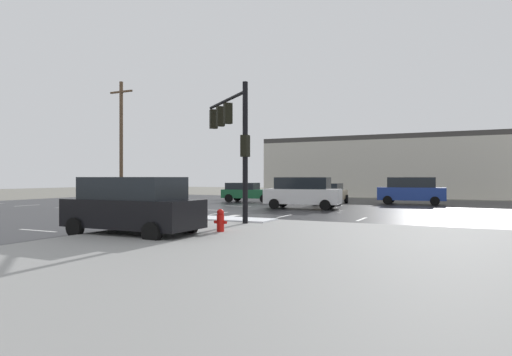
{
  "coord_description": "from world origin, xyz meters",
  "views": [
    {
      "loc": [
        14.84,
        -21.49,
        2.04
      ],
      "look_at": [
        1.72,
        5.32,
        2.0
      ],
      "focal_mm": 31.23,
      "sensor_mm": 36.0,
      "label": 1
    }
  ],
  "objects_px": {
    "suv_white": "(303,192)",
    "sedan_tan": "(330,193)",
    "traffic_signal_mast": "(232,130)",
    "sedan_green": "(248,192)",
    "utility_pole_far": "(121,140)",
    "suv_blue": "(412,190)",
    "fire_hydrant": "(220,220)",
    "suv_black": "(132,205)"
  },
  "relations": [
    {
      "from": "suv_white",
      "to": "suv_blue",
      "type": "bearing_deg",
      "value": -132.56
    },
    {
      "from": "fire_hydrant",
      "to": "utility_pole_far",
      "type": "xyz_separation_m",
      "value": [
        -17.13,
        13.53,
        4.5
      ]
    },
    {
      "from": "suv_blue",
      "to": "sedan_tan",
      "type": "bearing_deg",
      "value": 18.7
    },
    {
      "from": "traffic_signal_mast",
      "to": "suv_blue",
      "type": "relative_size",
      "value": 1.19
    },
    {
      "from": "suv_blue",
      "to": "sedan_green",
      "type": "distance_m",
      "value": 12.77
    },
    {
      "from": "suv_blue",
      "to": "fire_hydrant",
      "type": "bearing_deg",
      "value": 76.64
    },
    {
      "from": "suv_black",
      "to": "fire_hydrant",
      "type": "bearing_deg",
      "value": -145.42
    },
    {
      "from": "traffic_signal_mast",
      "to": "sedan_tan",
      "type": "distance_m",
      "value": 15.76
    },
    {
      "from": "suv_blue",
      "to": "traffic_signal_mast",
      "type": "bearing_deg",
      "value": 69.33
    },
    {
      "from": "sedan_tan",
      "to": "sedan_green",
      "type": "height_order",
      "value": "same"
    },
    {
      "from": "traffic_signal_mast",
      "to": "suv_blue",
      "type": "xyz_separation_m",
      "value": [
        5.52,
        17.66,
        -3.08
      ]
    },
    {
      "from": "traffic_signal_mast",
      "to": "suv_blue",
      "type": "height_order",
      "value": "traffic_signal_mast"
    },
    {
      "from": "suv_white",
      "to": "suv_black",
      "type": "bearing_deg",
      "value": 81.38
    },
    {
      "from": "sedan_green",
      "to": "suv_blue",
      "type": "bearing_deg",
      "value": 5.11
    },
    {
      "from": "suv_white",
      "to": "utility_pole_far",
      "type": "xyz_separation_m",
      "value": [
        -15.21,
        -0.12,
        3.94
      ]
    },
    {
      "from": "suv_black",
      "to": "sedan_green",
      "type": "relative_size",
      "value": 1.04
    },
    {
      "from": "fire_hydrant",
      "to": "suv_blue",
      "type": "xyz_separation_m",
      "value": [
        3.82,
        21.56,
        0.55
      ]
    },
    {
      "from": "sedan_tan",
      "to": "utility_pole_far",
      "type": "xyz_separation_m",
      "value": [
        -15.37,
        -5.77,
        4.18
      ]
    },
    {
      "from": "utility_pole_far",
      "to": "sedan_green",
      "type": "bearing_deg",
      "value": 34.21
    },
    {
      "from": "suv_white",
      "to": "suv_blue",
      "type": "distance_m",
      "value": 9.77
    },
    {
      "from": "suv_black",
      "to": "suv_white",
      "type": "distance_m",
      "value": 15.35
    },
    {
      "from": "fire_hydrant",
      "to": "sedan_tan",
      "type": "relative_size",
      "value": 0.17
    },
    {
      "from": "fire_hydrant",
      "to": "suv_blue",
      "type": "distance_m",
      "value": 21.9
    },
    {
      "from": "traffic_signal_mast",
      "to": "sedan_green",
      "type": "xyz_separation_m",
      "value": [
        -7.04,
        15.34,
        -3.32
      ]
    },
    {
      "from": "sedan_tan",
      "to": "utility_pole_far",
      "type": "bearing_deg",
      "value": 105.57
    },
    {
      "from": "sedan_green",
      "to": "traffic_signal_mast",
      "type": "bearing_deg",
      "value": -70.72
    },
    {
      "from": "utility_pole_far",
      "to": "traffic_signal_mast",
      "type": "bearing_deg",
      "value": -31.97
    },
    {
      "from": "suv_blue",
      "to": "sedan_green",
      "type": "xyz_separation_m",
      "value": [
        -12.56,
        -2.32,
        -0.24
      ]
    },
    {
      "from": "suv_black",
      "to": "utility_pole_far",
      "type": "relative_size",
      "value": 0.5
    },
    {
      "from": "traffic_signal_mast",
      "to": "suv_black",
      "type": "xyz_separation_m",
      "value": [
        -0.78,
        -5.59,
        -3.08
      ]
    },
    {
      "from": "suv_black",
      "to": "utility_pole_far",
      "type": "distance_m",
      "value": 21.49
    },
    {
      "from": "traffic_signal_mast",
      "to": "utility_pole_far",
      "type": "relative_size",
      "value": 0.61
    },
    {
      "from": "suv_blue",
      "to": "sedan_tan",
      "type": "height_order",
      "value": "suv_blue"
    },
    {
      "from": "suv_black",
      "to": "suv_blue",
      "type": "xyz_separation_m",
      "value": [
        6.29,
        23.25,
        0.0
      ]
    },
    {
      "from": "suv_white",
      "to": "sedan_tan",
      "type": "bearing_deg",
      "value": -98.22
    },
    {
      "from": "traffic_signal_mast",
      "to": "fire_hydrant",
      "type": "distance_m",
      "value": 5.59
    },
    {
      "from": "suv_black",
      "to": "sedan_tan",
      "type": "height_order",
      "value": "suv_black"
    },
    {
      "from": "suv_white",
      "to": "suv_blue",
      "type": "height_order",
      "value": "same"
    },
    {
      "from": "suv_black",
      "to": "traffic_signal_mast",
      "type": "bearing_deg",
      "value": -97.67
    },
    {
      "from": "sedan_tan",
      "to": "suv_white",
      "type": "bearing_deg",
      "value": 173.34
    },
    {
      "from": "traffic_signal_mast",
      "to": "sedan_green",
      "type": "distance_m",
      "value": 17.2
    },
    {
      "from": "suv_white",
      "to": "traffic_signal_mast",
      "type": "bearing_deg",
      "value": 84.76
    }
  ]
}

